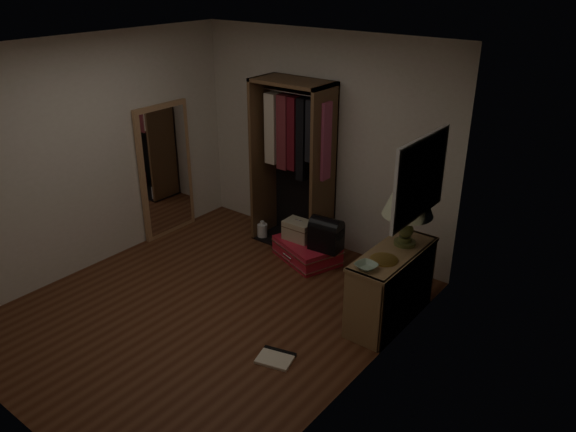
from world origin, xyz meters
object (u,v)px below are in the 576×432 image
object	(u,v)px
open_wardrobe	(296,150)
pink_suitcase	(307,250)
table_lamp	(409,202)
console_bookshelf	(393,283)
floor_mirror	(166,171)
black_bag	(326,233)
train_case	(298,230)
white_jug	(262,231)

from	to	relation	value
open_wardrobe	pink_suitcase	size ratio (longest dim) A/B	2.27
pink_suitcase	table_lamp	distance (m)	1.77
console_bookshelf	open_wardrobe	world-z (taller)	open_wardrobe
floor_mirror	pink_suitcase	size ratio (longest dim) A/B	1.88
black_bag	train_case	bearing A→B (deg)	172.92
pink_suitcase	black_bag	bearing A→B (deg)	17.38
table_lamp	white_jug	xyz separation A→B (m)	(-2.17, 0.39, -1.10)
pink_suitcase	white_jug	size ratio (longest dim) A/B	3.91
floor_mirror	pink_suitcase	distance (m)	2.07
pink_suitcase	table_lamp	xyz separation A→B (m)	(1.37, -0.27, 1.08)
pink_suitcase	table_lamp	size ratio (longest dim) A/B	1.48
open_wardrobe	floor_mirror	world-z (taller)	open_wardrobe
console_bookshelf	train_case	bearing A→B (deg)	163.52
open_wardrobe	black_bag	size ratio (longest dim) A/B	5.19
white_jug	open_wardrobe	bearing A→B (deg)	23.02
white_jug	console_bookshelf	bearing A→B (deg)	-14.44
white_jug	floor_mirror	bearing A→B (deg)	-150.81
open_wardrobe	black_bag	world-z (taller)	open_wardrobe
train_case	white_jug	xyz separation A→B (m)	(-0.67, 0.12, -0.25)
floor_mirror	black_bag	size ratio (longest dim) A/B	4.31
console_bookshelf	floor_mirror	xyz separation A→B (m)	(-3.24, -0.04, 0.46)
pink_suitcase	console_bookshelf	bearing A→B (deg)	1.90
white_jug	table_lamp	bearing A→B (deg)	-10.08
open_wardrobe	white_jug	bearing A→B (deg)	-156.98
console_bookshelf	black_bag	world-z (taller)	console_bookshelf
open_wardrobe	black_bag	xyz separation A→B (m)	(0.67, -0.30, -0.78)
white_jug	pink_suitcase	bearing A→B (deg)	-8.11
table_lamp	pink_suitcase	bearing A→B (deg)	168.78
floor_mirror	black_bag	world-z (taller)	floor_mirror
floor_mirror	table_lamp	distance (m)	3.27
open_wardrobe	table_lamp	world-z (taller)	open_wardrobe
open_wardrobe	train_case	size ratio (longest dim) A/B	5.84
train_case	white_jug	distance (m)	0.73
open_wardrobe	train_case	world-z (taller)	open_wardrobe
black_bag	white_jug	xyz separation A→B (m)	(-1.07, 0.13, -0.34)
console_bookshelf	pink_suitcase	size ratio (longest dim) A/B	1.24
open_wardrobe	pink_suitcase	world-z (taller)	open_wardrobe
open_wardrobe	train_case	bearing A→B (deg)	-47.18
table_lamp	white_jug	distance (m)	2.46
open_wardrobe	table_lamp	xyz separation A→B (m)	(1.76, -0.56, -0.02)
console_bookshelf	floor_mirror	size ratio (longest dim) A/B	0.66
console_bookshelf	table_lamp	bearing A→B (deg)	87.89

